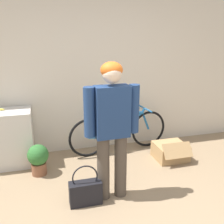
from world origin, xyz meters
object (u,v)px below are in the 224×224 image
object	(u,v)px
cardboard_box	(170,151)
handbag	(86,192)
bicycle	(120,131)
person	(112,122)
potted_plant	(38,158)

from	to	relation	value
cardboard_box	handbag	bearing A→B (deg)	-152.53
bicycle	handbag	xyz separation A→B (m)	(-0.77, -1.22, -0.19)
person	cardboard_box	size ratio (longest dim) A/B	3.15
bicycle	cardboard_box	xyz separation A→B (m)	(0.66, -0.47, -0.22)
potted_plant	handbag	bearing A→B (deg)	-58.53
cardboard_box	bicycle	bearing A→B (deg)	144.53
person	handbag	bearing A→B (deg)	-170.80
bicycle	cardboard_box	distance (m)	0.84
person	handbag	size ratio (longest dim) A/B	3.30
person	cardboard_box	xyz separation A→B (m)	(1.11, 0.68, -0.79)
bicycle	handbag	bearing A→B (deg)	-128.69
person	potted_plant	bearing A→B (deg)	135.59
handbag	potted_plant	size ratio (longest dim) A/B	1.11
handbag	cardboard_box	bearing A→B (deg)	27.47
bicycle	potted_plant	distance (m)	1.33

